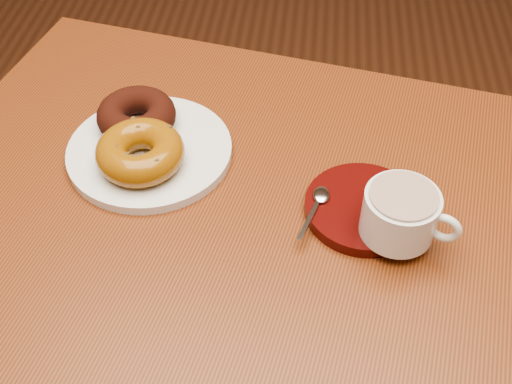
# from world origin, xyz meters

# --- Properties ---
(cafe_table) EXTENTS (1.00, 0.83, 0.83)m
(cafe_table) POSITION_xyz_m (-0.15, 0.23, 0.70)
(cafe_table) COLOR brown
(cafe_table) RESTS_ON ground
(donut_plate) EXTENTS (0.25, 0.25, 0.01)m
(donut_plate) POSITION_xyz_m (-0.29, 0.31, 0.84)
(donut_plate) COLOR silver
(donut_plate) RESTS_ON cafe_table
(donut_cinnamon) EXTENTS (0.14, 0.14, 0.04)m
(donut_cinnamon) POSITION_xyz_m (-0.31, 0.35, 0.87)
(donut_cinnamon) COLOR black
(donut_cinnamon) RESTS_ON donut_plate
(donut_caramel) EXTENTS (0.14, 0.14, 0.04)m
(donut_caramel) POSITION_xyz_m (-0.29, 0.27, 0.87)
(donut_caramel) COLOR #8D550F
(donut_caramel) RESTS_ON donut_plate
(saucer) EXTENTS (0.21, 0.21, 0.02)m
(saucer) POSITION_xyz_m (0.01, 0.23, 0.84)
(saucer) COLOR #3A0908
(saucer) RESTS_ON cafe_table
(coffee_cup) EXTENTS (0.12, 0.09, 0.06)m
(coffee_cup) POSITION_xyz_m (0.04, 0.19, 0.88)
(coffee_cup) COLOR silver
(coffee_cup) RESTS_ON saucer
(teaspoon) EXTENTS (0.04, 0.09, 0.01)m
(teaspoon) POSITION_xyz_m (-0.05, 0.23, 0.85)
(teaspoon) COLOR silver
(teaspoon) RESTS_ON saucer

